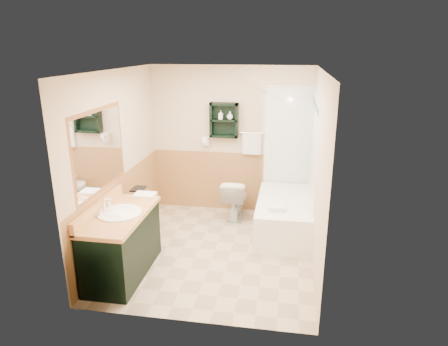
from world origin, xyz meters
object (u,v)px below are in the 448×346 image
vanity (122,244)px  toilet (235,199)px  bathtub (284,216)px  vanity_book (132,181)px  soap_bottle_b (230,116)px  hair_dryer (206,141)px  soap_bottle_a (221,117)px  wall_shelf (224,120)px

vanity → toilet: vanity is taller
bathtub → toilet: bearing=152.9°
vanity_book → soap_bottle_b: (1.16, 1.32, 0.70)m
toilet → vanity_book: bearing=39.6°
hair_dryer → vanity: hair_dryer is taller
vanity → soap_bottle_a: bearing=68.5°
soap_bottle_b → soap_bottle_a: bearing=180.0°
vanity → bathtub: 2.41m
vanity_book → hair_dryer: bearing=62.8°
vanity_book → soap_bottle_b: soap_bottle_b is taller
hair_dryer → soap_bottle_a: bearing=-6.9°
vanity_book → soap_bottle_b: size_ratio=1.81×
soap_bottle_a → bathtub: bearing=-33.0°
soap_bottle_b → vanity_book: bearing=-131.2°
wall_shelf → vanity_book: size_ratio=2.35×
toilet → soap_bottle_a: 1.33m
wall_shelf → vanity_book: 1.81m
vanity_book → bathtub: bearing=18.8°
bathtub → vanity_book: size_ratio=6.42×
soap_bottle_b → hair_dryer: bearing=175.7°
vanity → bathtub: (1.92, 1.44, -0.13)m
wall_shelf → vanity: 2.60m
wall_shelf → soap_bottle_a: size_ratio=3.83×
bathtub → hair_dryer: bearing=151.2°
wall_shelf → vanity_book: bearing=-128.6°
soap_bottle_b → bathtub: bearing=-37.0°
wall_shelf → vanity_book: (-1.06, -1.33, -0.64)m
wall_shelf → bathtub: wall_shelf is taller
hair_dryer → soap_bottle_b: soap_bottle_b is taller
hair_dryer → vanity_book: bearing=-119.3°
soap_bottle_b → toilet: bearing=-65.7°
wall_shelf → vanity: size_ratio=0.44×
hair_dryer → toilet: hair_dryer is taller
vanity → toilet: (1.12, 1.85, -0.07)m
bathtub → soap_bottle_a: 1.85m
wall_shelf → soap_bottle_b: (0.10, -0.01, 0.07)m
wall_shelf → bathtub: (1.03, -0.70, -1.28)m
wall_shelf → hair_dryer: 0.46m
vanity_book → soap_bottle_a: soap_bottle_a is taller
wall_shelf → vanity_book: wall_shelf is taller
vanity_book → soap_bottle_b: bearing=51.0°
bathtub → soap_bottle_b: soap_bottle_b is taller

